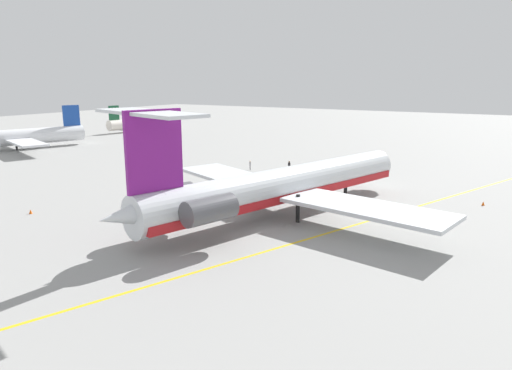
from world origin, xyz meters
The scene contains 10 objects.
ground centered at (0.00, 0.00, 0.00)m, with size 376.06×376.06×0.00m, color gray.
main_jetliner centered at (-7.00, 10.92, 3.69)m, with size 45.46×40.81×13.54m.
airliner_mid_right centered at (9.56, 89.42, 2.91)m, with size 32.23×32.34×9.88m.
airliner_far_right centered at (57.84, 92.28, 2.47)m, with size 28.08×27.91×8.40m.
ground_crew_near_tail centered at (16.42, 28.65, 1.11)m, with size 0.43×0.28×1.75m.
ground_crew_portside centered at (19.21, 22.09, 1.16)m, with size 0.29×0.46×1.83m.
ground_crew_starboard centered at (8.89, 32.55, 1.04)m, with size 0.40×0.26×1.65m.
safety_cone_nose centered at (10.90, -10.42, 0.28)m, with size 0.40×0.40×0.55m, color #EA590F.
safety_cone_wingtip centered at (-21.47, 37.63, 0.28)m, with size 0.40×0.40×0.55m, color #EA590F.
taxiway_centreline centered at (-5.75, 1.45, 0.00)m, with size 94.49×0.36×0.01m, color gold.
Camera 1 is at (-55.22, -14.17, 16.25)m, focal length 32.63 mm.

